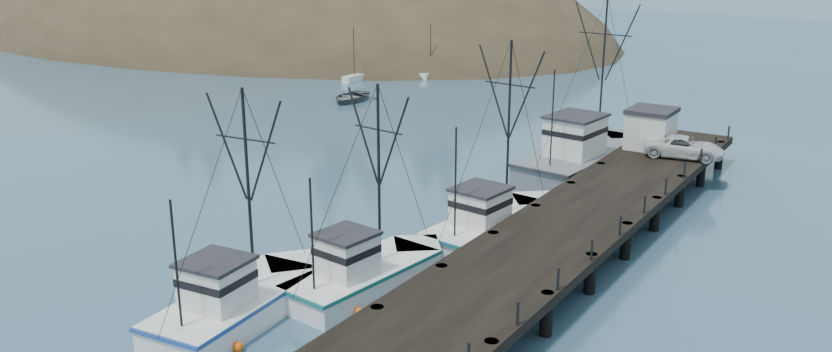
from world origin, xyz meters
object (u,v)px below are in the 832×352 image
Objects in this scene: work_vessel at (588,157)px; pier_shed at (651,128)px; motorboat at (350,101)px; pier at (580,219)px; pickup_truck at (684,147)px; trawler_mid at (241,300)px; trawler_near at (367,273)px; trawler_far at (495,223)px.

work_vessel reaches higher than pier_shed.
pier_shed reaches higher than motorboat.
pier is 42.39m from motorboat.
trawler_mid is at bearing 149.61° from pickup_truck.
trawler_far reaches higher than trawler_near.
pier is 14.50m from work_vessel.
motorboat is (-29.82, 25.62, -0.82)m from trawler_far.
trawler_far is (4.88, 14.89, 0.00)m from trawler_mid.
pickup_truck is 0.90× the size of motorboat.
trawler_near is at bearing -101.58° from pier_shed.
pier is at bearing 59.10° from trawler_mid.
pickup_truck is (2.69, -1.18, -0.71)m from pier_shed.
pier_shed reaches higher than pier.
work_vessel reaches higher than motorboat.
trawler_far is 16.53m from pickup_truck.
work_vessel is 2.64× the size of motorboat.
trawler_near is 26.58m from pier_shed.
trawler_near is 0.68× the size of work_vessel.
trawler_far is 16.98m from pier_shed.
trawler_near is at bearing -61.35° from motorboat.
motorboat is at bearing 128.48° from trawler_near.
pier is 7.71× the size of motorboat.
work_vessel is at bearing 81.23° from trawler_mid.
pickup_truck is (8.00, 24.73, 1.89)m from trawler_near.
trawler_mid is at bearing -108.14° from trawler_far.
trawler_far reaches higher than motorboat.
pier_shed is (5.31, 25.91, 2.60)m from trawler_near.
pickup_truck reaches higher than pier.
pier_shed is (3.39, 16.44, 2.60)m from trawler_far.
trawler_far is at bearing -101.64° from pier_shed.
work_vessel is (4.54, 29.43, 0.41)m from trawler_mid.
work_vessel is 4.71m from pier_shed.
trawler_far reaches higher than pier.
work_vessel is 4.71× the size of pier_shed.
motorboat is at bearing 159.42° from work_vessel.
trawler_mid reaches higher than trawler_near.
pier is at bearing 57.95° from trawler_near.
work_vessel is at bearing -30.42° from motorboat.
pier is at bearing 11.26° from trawler_far.
work_vessel is at bearing 85.86° from pickup_truck.
pier_shed is at bearing 94.39° from pier.
trawler_near is at bearing -122.05° from pier.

